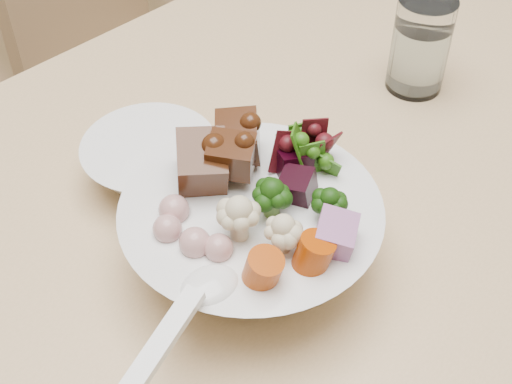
# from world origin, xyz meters

# --- Properties ---
(dining_table) EXTENTS (1.64, 1.09, 0.71)m
(dining_table) POSITION_xyz_m (0.27, -0.18, 0.64)
(dining_table) COLOR #D9B280
(dining_table) RESTS_ON ground
(chair_far) EXTENTS (0.52, 0.52, 0.84)m
(chair_far) POSITION_xyz_m (0.12, 0.46, 0.47)
(chair_far) COLOR tan
(chair_far) RESTS_ON ground
(food_bowl) EXTENTS (0.25, 0.25, 0.13)m
(food_bowl) POSITION_xyz_m (-0.10, -0.24, 0.76)
(food_bowl) COLOR white
(food_bowl) RESTS_ON dining_table
(soup_spoon) EXTENTS (0.15, 0.09, 0.03)m
(soup_spoon) POSITION_xyz_m (-0.20, -0.31, 0.79)
(soup_spoon) COLOR white
(soup_spoon) RESTS_ON food_bowl
(water_glass) EXTENTS (0.07, 0.07, 0.12)m
(water_glass) POSITION_xyz_m (0.23, -0.13, 0.77)
(water_glass) COLOR silver
(water_glass) RESTS_ON dining_table
(side_bowl) EXTENTS (0.15, 0.15, 0.05)m
(side_bowl) POSITION_xyz_m (-0.12, -0.09, 0.74)
(side_bowl) COLOR white
(side_bowl) RESTS_ON dining_table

